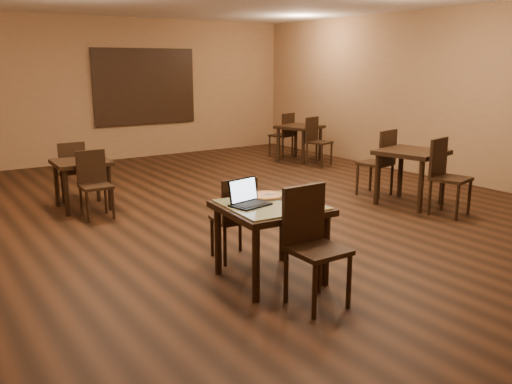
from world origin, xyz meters
TOP-DOWN VIEW (x-y plane):
  - ground at (0.00, 0.00)m, footprint 10.00×10.00m
  - wall_back at (0.00, 5.00)m, footprint 8.00×0.02m
  - wall_right at (4.00, 0.00)m, footprint 0.02×10.00m
  - mural at (0.50, 4.96)m, footprint 2.34×0.05m
  - tiled_table at (-1.33, -2.38)m, footprint 0.98×0.98m
  - chair_main_near at (-1.33, -2.99)m, footprint 0.45×0.45m
  - chair_main_far at (-1.34, -1.76)m, footprint 0.44×0.44m
  - laptop at (-1.53, -2.27)m, footprint 0.39×0.34m
  - plate at (-1.11, -2.56)m, footprint 0.28×0.28m
  - pizza_slice at (-1.11, -2.56)m, footprint 0.28×0.28m
  - pizza_pan at (-1.21, -2.14)m, footprint 0.37×0.37m
  - pizza_whole at (-1.21, -2.14)m, footprint 0.34×0.34m
  - spatula at (-1.19, -2.16)m, footprint 0.13×0.23m
  - napkin_roll at (-0.93, -2.52)m, footprint 0.15×0.17m
  - other_table_a at (3.00, 2.64)m, footprint 1.01×1.01m
  - other_table_a_chair_near at (2.98, 2.07)m, footprint 0.53×0.53m
  - other_table_a_chair_far at (3.02, 3.22)m, footprint 0.53×0.53m
  - other_table_b at (-2.04, 1.29)m, footprint 0.78×0.78m
  - other_table_b_chair_near at (-2.04, 0.76)m, footprint 0.41×0.41m
  - other_table_b_chair_far at (-2.05, 1.82)m, footprint 0.41×0.41m
  - other_table_c at (2.07, -1.18)m, footprint 1.04×1.04m
  - other_table_c_chair_near at (2.05, -1.80)m, footprint 0.55×0.55m
  - other_table_c_chair_far at (2.09, -0.56)m, footprint 0.55×0.55m

SIDE VIEW (x-z plane):
  - ground at x=0.00m, z-range 0.00..0.00m
  - chair_main_far at x=-1.34m, z-range 0.06..0.97m
  - other_table_b_chair_near at x=-2.04m, z-range 0.06..0.97m
  - other_table_b_chair_far at x=-2.05m, z-range 0.06..0.97m
  - other_table_a_chair_near at x=2.98m, z-range 0.06..1.04m
  - other_table_a_chair_far at x=3.02m, z-range 0.06..1.04m
  - chair_main_near at x=-1.33m, z-range 0.07..1.11m
  - other_table_b at x=-2.04m, z-range 0.23..0.94m
  - other_table_c_chair_near at x=2.05m, z-range 0.07..1.12m
  - other_table_c_chair_far at x=2.09m, z-range 0.07..1.12m
  - other_table_a at x=3.00m, z-range 0.25..1.01m
  - tiled_table at x=-1.33m, z-range 0.28..1.04m
  - other_table_c at x=2.07m, z-range 0.27..1.09m
  - pizza_pan at x=-1.21m, z-range 0.76..0.77m
  - plate at x=-1.11m, z-range 0.76..0.78m
  - pizza_whole at x=-1.21m, z-range 0.77..0.79m
  - napkin_roll at x=-0.93m, z-range 0.76..0.81m
  - pizza_slice at x=-1.11m, z-range 0.77..0.80m
  - spatula at x=-1.19m, z-range 0.79..0.79m
  - laptop at x=-1.53m, z-range 0.71..0.95m
  - wall_back at x=0.00m, z-range 0.00..3.00m
  - wall_right at x=4.00m, z-range 0.00..3.00m
  - mural at x=0.50m, z-range 0.73..2.37m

